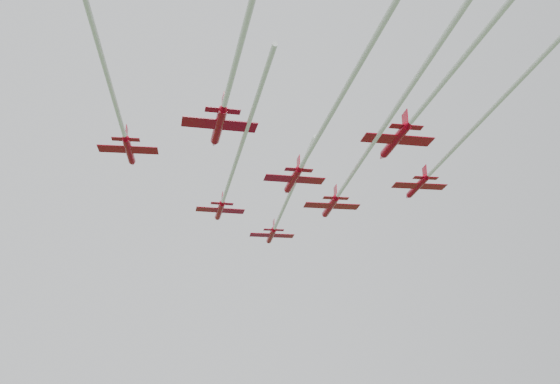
{
  "coord_description": "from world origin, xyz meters",
  "views": [
    {
      "loc": [
        -6.89,
        -98.54,
        25.57
      ],
      "look_at": [
        -0.15,
        -2.5,
        60.52
      ],
      "focal_mm": 40.0,
      "sensor_mm": 36.0,
      "label": 1
    }
  ],
  "objects": [
    {
      "name": "jet_row4_left",
      "position": [
        -7.36,
        -44.18,
        59.87
      ],
      "size": [
        12.9,
        64.05,
        2.8
      ],
      "rotation": [
        0.0,
        0.0,
        0.14
      ],
      "color": "#BC0018"
    },
    {
      "name": "jet_row2_right",
      "position": [
        10.79,
        -10.3,
        61.45
      ],
      "size": [
        9.98,
        67.86,
        2.96
      ],
      "rotation": [
        0.0,
        0.0,
        0.07
      ],
      "color": "#BC0018"
    },
    {
      "name": "jet_row3_mid",
      "position": [
        2.69,
        -23.89,
        59.36
      ],
      "size": [
        10.39,
        54.51,
        2.71
      ],
      "rotation": [
        0.0,
        0.0,
        0.11
      ],
      "color": "#BC0018"
    },
    {
      "name": "jet_row3_left",
      "position": [
        -22.29,
        -29.57,
        61.92
      ],
      "size": [
        8.56,
        58.56,
        2.55
      ],
      "rotation": [
        0.0,
        0.0,
        0.04
      ],
      "color": "#BC0018"
    },
    {
      "name": "jet_row4_right",
      "position": [
        16.31,
        -39.94,
        61.6
      ],
      "size": [
        11.48,
        70.92,
        2.93
      ],
      "rotation": [
        0.0,
        0.0,
        0.1
      ],
      "color": "#BC0018"
    },
    {
      "name": "jet_lead",
      "position": [
        0.68,
        10.47,
        60.38
      ],
      "size": [
        9.0,
        53.77,
        2.66
      ],
      "rotation": [
        0.0,
        0.0,
        0.06
      ],
      "color": "#BC0018"
    },
    {
      "name": "jet_row3_right",
      "position": [
        22.66,
        -26.41,
        60.32
      ],
      "size": [
        8.57,
        69.06,
        2.54
      ],
      "rotation": [
        0.0,
        0.0,
        0.06
      ],
      "color": "#BC0018"
    },
    {
      "name": "jet_row2_left",
      "position": [
        -8.35,
        -9.15,
        59.77
      ],
      "size": [
        10.95,
        58.21,
        2.52
      ],
      "rotation": [
        0.0,
        0.0,
        0.12
      ],
      "color": "#BC0018"
    }
  ]
}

